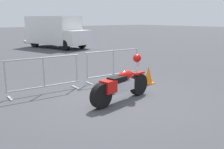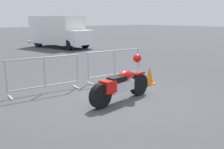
{
  "view_description": "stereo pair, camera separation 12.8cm",
  "coord_description": "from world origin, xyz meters",
  "px_view_note": "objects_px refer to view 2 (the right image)",
  "views": [
    {
      "loc": [
        -4.12,
        -4.99,
        2.15
      ],
      "look_at": [
        0.02,
        0.22,
        0.65
      ],
      "focal_mm": 40.0,
      "sensor_mm": 36.0,
      "label": 1
    },
    {
      "loc": [
        -4.02,
        -5.07,
        2.15
      ],
      "look_at": [
        0.02,
        0.22,
        0.65
      ],
      "focal_mm": 40.0,
      "sensor_mm": 36.0,
      "label": 2
    }
  ],
  "objects_px": {
    "crowd_barrier_near": "(45,74)",
    "traffic_cone": "(149,75)",
    "motorcycle": "(121,84)",
    "delivery_van": "(59,31)",
    "crowd_barrier_far": "(115,65)"
  },
  "relations": [
    {
      "from": "crowd_barrier_near",
      "to": "traffic_cone",
      "type": "bearing_deg",
      "value": -19.36
    },
    {
      "from": "motorcycle",
      "to": "delivery_van",
      "type": "bearing_deg",
      "value": 62.7
    },
    {
      "from": "motorcycle",
      "to": "crowd_barrier_far",
      "type": "xyz_separation_m",
      "value": [
        1.3,
        1.95,
        0.1
      ]
    },
    {
      "from": "crowd_barrier_near",
      "to": "traffic_cone",
      "type": "xyz_separation_m",
      "value": [
        3.2,
        -1.12,
        -0.27
      ]
    },
    {
      "from": "delivery_van",
      "to": "motorcycle",
      "type": "bearing_deg",
      "value": -34.29
    },
    {
      "from": "traffic_cone",
      "to": "motorcycle",
      "type": "bearing_deg",
      "value": -156.58
    },
    {
      "from": "crowd_barrier_near",
      "to": "crowd_barrier_far",
      "type": "bearing_deg",
      "value": 0.0
    },
    {
      "from": "crowd_barrier_far",
      "to": "delivery_van",
      "type": "xyz_separation_m",
      "value": [
        2.99,
        10.63,
        0.69
      ]
    },
    {
      "from": "delivery_van",
      "to": "traffic_cone",
      "type": "distance_m",
      "value": 12.03
    },
    {
      "from": "crowd_barrier_near",
      "to": "crowd_barrier_far",
      "type": "relative_size",
      "value": 1.0
    },
    {
      "from": "motorcycle",
      "to": "crowd_barrier_far",
      "type": "height_order",
      "value": "motorcycle"
    },
    {
      "from": "motorcycle",
      "to": "delivery_van",
      "type": "xyz_separation_m",
      "value": [
        4.28,
        12.57,
        0.79
      ]
    },
    {
      "from": "motorcycle",
      "to": "traffic_cone",
      "type": "relative_size",
      "value": 3.59
    },
    {
      "from": "crowd_barrier_far",
      "to": "delivery_van",
      "type": "relative_size",
      "value": 0.41
    },
    {
      "from": "motorcycle",
      "to": "traffic_cone",
      "type": "bearing_deg",
      "value": 14.93
    }
  ]
}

